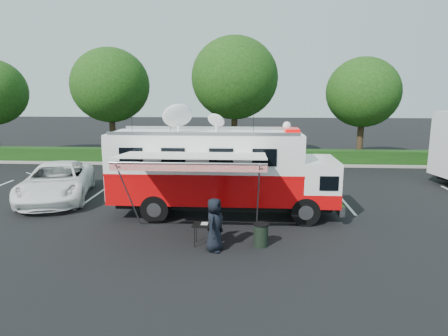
# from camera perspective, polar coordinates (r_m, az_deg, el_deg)

# --- Properties ---
(ground_plane) EXTENTS (120.00, 120.00, 0.00)m
(ground_plane) POSITION_cam_1_polar(r_m,az_deg,el_deg) (16.73, -0.10, -6.73)
(ground_plane) COLOR black
(ground_plane) RESTS_ON ground
(back_border) EXTENTS (60.00, 6.14, 8.87)m
(back_border) POSITION_cam_1_polar(r_m,az_deg,el_deg) (28.80, 3.82, 10.85)
(back_border) COLOR #9E998E
(back_border) RESTS_ON ground_plane
(stall_lines) EXTENTS (24.12, 5.50, 0.01)m
(stall_lines) POSITION_cam_1_polar(r_m,az_deg,el_deg) (19.63, -1.02, -4.01)
(stall_lines) COLOR silver
(stall_lines) RESTS_ON ground_plane
(command_truck) EXTENTS (9.21, 2.53, 4.42)m
(command_truck) POSITION_cam_1_polar(r_m,az_deg,el_deg) (16.25, -0.39, -0.36)
(command_truck) COLOR black
(command_truck) RESTS_ON ground_plane
(awning) EXTENTS (5.03, 2.60, 3.04)m
(awning) POSITION_cam_1_polar(r_m,az_deg,el_deg) (13.59, -4.61, 1.42)
(awning) COLOR white
(awning) RESTS_ON ground_plane
(white_suv) EXTENTS (4.32, 6.69, 1.71)m
(white_suv) POSITION_cam_1_polar(r_m,az_deg,el_deg) (20.68, -22.62, -4.11)
(white_suv) COLOR white
(white_suv) RESTS_ON ground_plane
(person) EXTENTS (0.74, 0.96, 1.76)m
(person) POSITION_cam_1_polar(r_m,az_deg,el_deg) (13.23, -1.35, -11.70)
(person) COLOR black
(person) RESTS_ON ground_plane
(folding_table) EXTENTS (0.90, 0.67, 0.74)m
(folding_table) POSITION_cam_1_polar(r_m,az_deg,el_deg) (13.43, -2.61, -8.19)
(folding_table) COLOR black
(folding_table) RESTS_ON ground_plane
(folding_chair) EXTENTS (0.57, 0.60, 0.95)m
(folding_chair) POSITION_cam_1_polar(r_m,az_deg,el_deg) (13.77, -1.27, -8.25)
(folding_chair) COLOR black
(folding_chair) RESTS_ON ground_plane
(trash_bin) EXTENTS (0.52, 0.52, 0.78)m
(trash_bin) POSITION_cam_1_polar(r_m,az_deg,el_deg) (13.49, 5.30, -9.47)
(trash_bin) COLOR black
(trash_bin) RESTS_ON ground_plane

